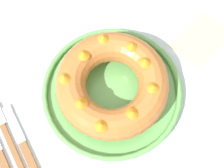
% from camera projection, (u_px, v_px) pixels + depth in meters
% --- Properties ---
extents(ground_plane, '(8.00, 8.00, 0.00)m').
position_uv_depth(ground_plane, '(105.00, 146.00, 1.41)').
color(ground_plane, gray).
extents(dining_table, '(1.25, 1.08, 0.75)m').
position_uv_depth(dining_table, '(100.00, 104.00, 0.79)').
color(dining_table, silver).
rests_on(dining_table, ground_plane).
extents(serving_dish, '(0.31, 0.31, 0.03)m').
position_uv_depth(serving_dish, '(112.00, 91.00, 0.69)').
color(serving_dish, '#6BB760').
rests_on(serving_dish, dining_table).
extents(bundt_cake, '(0.24, 0.24, 0.08)m').
position_uv_depth(bundt_cake, '(112.00, 84.00, 0.65)').
color(bundt_cake, '#C67538').
rests_on(bundt_cake, serving_dish).
extents(fork, '(0.02, 0.18, 0.01)m').
position_uv_depth(fork, '(7.00, 135.00, 0.67)').
color(fork, '#936038').
rests_on(fork, dining_table).
extents(cake_knife, '(0.02, 0.17, 0.01)m').
position_uv_depth(cake_knife, '(23.00, 144.00, 0.66)').
color(cake_knife, '#936038').
rests_on(cake_knife, dining_table).
extents(napkin, '(0.15, 0.13, 0.00)m').
position_uv_depth(napkin, '(201.00, 40.00, 0.75)').
color(napkin, beige).
rests_on(napkin, dining_table).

